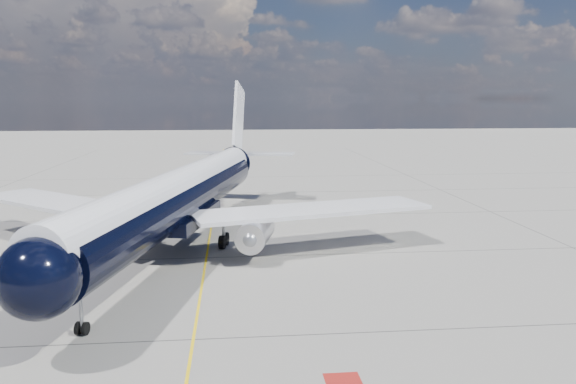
% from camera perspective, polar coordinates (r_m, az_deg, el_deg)
% --- Properties ---
extents(ground, '(320.00, 320.00, 0.00)m').
position_cam_1_polar(ground, '(63.58, -7.50, -1.64)').
color(ground, gray).
rests_on(ground, ground).
extents(taxiway_centerline, '(0.16, 160.00, 0.01)m').
position_cam_1_polar(taxiway_centerline, '(58.68, -7.65, -2.57)').
color(taxiway_centerline, yellow).
rests_on(taxiway_centerline, ground).
extents(red_marking, '(1.60, 1.60, 0.01)m').
position_cam_1_polar(red_marking, '(25.87, 5.65, -18.60)').
color(red_marking, maroon).
rests_on(red_marking, ground).
extents(main_airliner, '(39.50, 48.77, 14.23)m').
position_cam_1_polar(main_airliner, '(46.86, -10.49, -0.20)').
color(main_airliner, black).
rests_on(main_airliner, ground).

